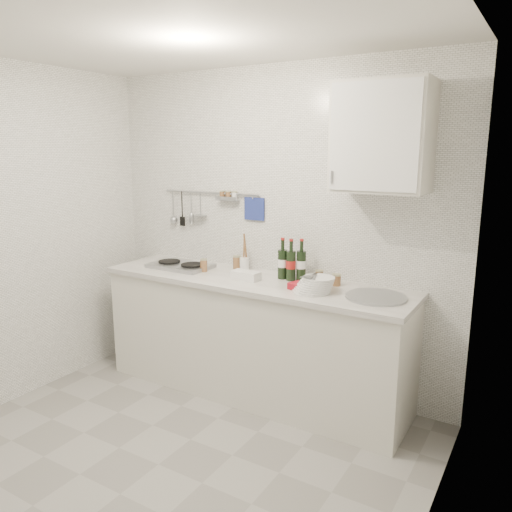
% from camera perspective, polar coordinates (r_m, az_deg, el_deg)
% --- Properties ---
extents(floor, '(3.00, 3.00, 0.00)m').
position_cam_1_polar(floor, '(3.34, -11.10, -22.34)').
color(floor, gray).
rests_on(floor, ground).
extents(ceiling, '(3.00, 3.00, 0.00)m').
position_cam_1_polar(ceiling, '(2.83, -13.35, 24.54)').
color(ceiling, silver).
rests_on(ceiling, back_wall).
extents(back_wall, '(3.00, 0.02, 2.50)m').
position_cam_1_polar(back_wall, '(3.94, 1.91, 2.98)').
color(back_wall, silver).
rests_on(back_wall, floor).
extents(wall_right, '(0.02, 2.80, 2.50)m').
position_cam_1_polar(wall_right, '(2.13, 18.94, -5.67)').
color(wall_right, silver).
rests_on(wall_right, floor).
extents(counter, '(2.44, 0.64, 0.96)m').
position_cam_1_polar(counter, '(3.91, -0.26, -9.53)').
color(counter, silver).
rests_on(counter, floor).
extents(wall_rail, '(0.98, 0.09, 0.34)m').
position_cam_1_polar(wall_rail, '(4.22, -5.41, 5.94)').
color(wall_rail, '#93969B').
rests_on(wall_rail, back_wall).
extents(wall_cabinet, '(0.60, 0.38, 0.70)m').
position_cam_1_polar(wall_cabinet, '(3.37, 14.24, 13.01)').
color(wall_cabinet, silver).
rests_on(wall_cabinet, back_wall).
extents(plate_stack_hob, '(0.33, 0.32, 0.03)m').
position_cam_1_polar(plate_stack_hob, '(4.15, -7.61, -1.12)').
color(plate_stack_hob, '#4752A2').
rests_on(plate_stack_hob, counter).
extents(plate_stack_sink, '(0.28, 0.27, 0.11)m').
position_cam_1_polar(plate_stack_sink, '(3.43, 6.74, -3.27)').
color(plate_stack_sink, white).
rests_on(plate_stack_sink, counter).
extents(wine_bottles, '(0.21, 0.12, 0.31)m').
position_cam_1_polar(wine_bottles, '(3.71, 4.08, -0.39)').
color(wine_bottles, black).
rests_on(wine_bottles, counter).
extents(butter_dish, '(0.22, 0.11, 0.06)m').
position_cam_1_polar(butter_dish, '(3.73, -1.18, -2.24)').
color(butter_dish, white).
rests_on(butter_dish, counter).
extents(strawberry_punnet, '(0.14, 0.14, 0.05)m').
position_cam_1_polar(strawberry_punnet, '(3.49, 4.86, -3.44)').
color(strawberry_punnet, '#AC1325').
rests_on(strawberry_punnet, counter).
extents(utensil_crock, '(0.07, 0.07, 0.31)m').
position_cam_1_polar(utensil_crock, '(3.98, -1.33, -0.72)').
color(utensil_crock, white).
rests_on(utensil_crock, counter).
extents(jar_a, '(0.07, 0.07, 0.11)m').
position_cam_1_polar(jar_a, '(4.06, -2.18, -0.71)').
color(jar_a, brown).
rests_on(jar_a, counter).
extents(jar_b, '(0.06, 0.06, 0.08)m').
position_cam_1_polar(jar_b, '(3.73, 7.24, -2.20)').
color(jar_b, brown).
rests_on(jar_b, counter).
extents(jar_c, '(0.07, 0.07, 0.08)m').
position_cam_1_polar(jar_c, '(3.61, 9.18, -2.70)').
color(jar_c, brown).
rests_on(jar_c, counter).
extents(jar_d, '(0.06, 0.06, 0.10)m').
position_cam_1_polar(jar_d, '(3.99, -5.99, -1.05)').
color(jar_d, brown).
rests_on(jar_d, counter).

